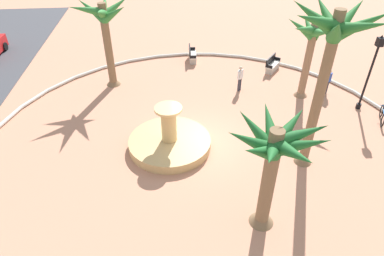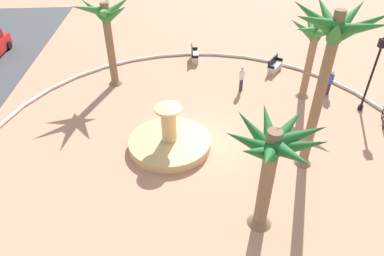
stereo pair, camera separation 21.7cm
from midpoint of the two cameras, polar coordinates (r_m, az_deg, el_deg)
The scene contains 13 objects.
ground_plane at distance 16.77m, azimuth 1.21°, elevation -2.62°, with size 80.00×80.00×0.00m, color tan.
plaza_curb at distance 16.71m, azimuth 1.22°, elevation -2.35°, with size 21.66×21.66×0.20m, color silver.
fountain at distance 16.41m, azimuth -4.16°, elevation -2.30°, with size 3.99×3.99×2.26m.
palm_tree_near_fountain at distance 21.00m, azimuth -14.87°, elevation 16.54°, with size 3.69×3.46×5.39m.
palm_tree_by_curb at distance 20.21m, azimuth 19.28°, elevation 13.75°, with size 3.26×3.13×4.73m.
palm_tree_mid_plaza at distance 13.69m, azimuth 21.99°, elevation 12.42°, with size 3.67×3.76×7.23m.
palm_tree_far_side at distance 11.17m, azimuth 13.19°, elevation -4.16°, with size 3.46×3.45×4.58m.
bench_east at distance 25.03m, azimuth -0.21°, elevation 12.05°, with size 1.62×0.58×1.00m.
bench_west at distance 24.16m, azimuth 13.16°, elevation 10.18°, with size 1.58×1.37×1.00m.
lamppost at distance 20.50m, azimuth 27.76°, elevation 8.98°, with size 0.32×0.32×4.34m.
bicycle_red_frame at distance 20.76m, azimuth 29.20°, elevation 1.89°, with size 1.57×0.82×0.94m.
person_cyclist_helmet at distance 21.97m, azimuth 21.66°, elevation 7.46°, with size 0.32×0.49×1.60m.
person_cyclist_photo at distance 21.00m, azimuth 7.83°, elevation 8.50°, with size 0.42×0.38×1.62m.
Camera 1 is at (-13.05, 1.65, 10.41)m, focal length 31.59 mm.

